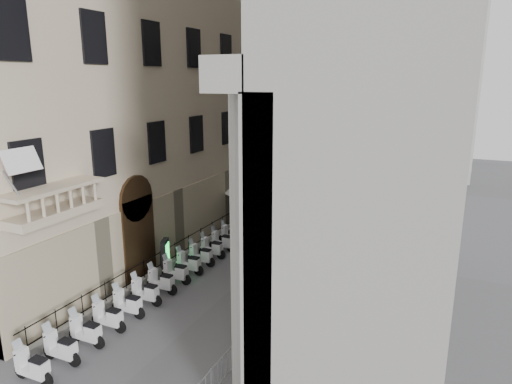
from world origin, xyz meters
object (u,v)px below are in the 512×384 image
Objects in this scene: security_tent at (254,182)px; pedestrian_b at (359,189)px; pedestrian_a at (323,191)px; scooter_0 at (35,382)px; street_lamp at (292,145)px; info_kiosk at (165,256)px.

security_tent is 11.64m from pedestrian_b.
pedestrian_a is 0.93× the size of pedestrian_b.
pedestrian_a is at bearing 70.15° from security_tent.
scooter_0 is 0.17× the size of street_lamp.
street_lamp reaches higher than info_kiosk.
pedestrian_b reaches higher than pedestrian_a.
info_kiosk is 21.01m from pedestrian_b.
pedestrian_a is 3.37m from pedestrian_b.
street_lamp is at bearing 83.52° from pedestrian_b.
info_kiosk is 1.12× the size of pedestrian_a.
pedestrian_b is at bearing 60.87° from security_tent.
security_tent reaches higher than pedestrian_b.
street_lamp is 4.57× the size of info_kiosk.
security_tent is 2.35× the size of info_kiosk.
security_tent is 2.64× the size of pedestrian_a.
pedestrian_b is (4.97, 29.67, 0.91)m from scooter_0.
scooter_0 is at bearing -88.25° from security_tent.
pedestrian_a is at bearing -5.14° from scooter_0.
street_lamp reaches higher than pedestrian_b.
security_tent is at bearing 94.44° from pedestrian_b.
scooter_0 is at bearing -103.88° from info_kiosk.
pedestrian_b is (5.57, 10.00, -2.11)m from security_tent.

